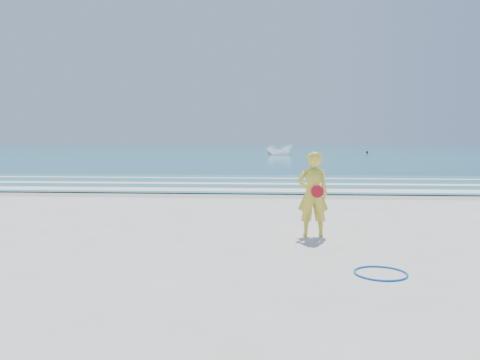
{
  "coord_description": "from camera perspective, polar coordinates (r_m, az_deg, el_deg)",
  "views": [
    {
      "loc": [
        0.9,
        -9.25,
        2.12
      ],
      "look_at": [
        -0.07,
        4.0,
        1.0
      ],
      "focal_mm": 35.0,
      "sensor_mm": 36.0,
      "label": 1
    }
  ],
  "objects": [
    {
      "name": "woman",
      "position": [
        10.46,
        8.87,
        -1.72
      ],
      "size": [
        0.72,
        0.5,
        1.88
      ],
      "color": "yellow",
      "rests_on": "ground"
    },
    {
      "name": "hoop",
      "position": [
        7.91,
        16.76,
        -10.83
      ],
      "size": [
        0.92,
        0.92,
        0.03
      ],
      "primitive_type": "torus",
      "rotation": [
        0.0,
        0.0,
        0.09
      ],
      "color": "blue",
      "rests_on": "ground"
    },
    {
      "name": "foam_far",
      "position": [
        25.85,
        2.17,
        0.23
      ],
      "size": [
        400.0,
        0.6,
        0.01
      ],
      "primitive_type": "cube",
      "color": "white",
      "rests_on": "shallow"
    },
    {
      "name": "shallow",
      "position": [
        23.36,
        1.96,
        -0.28
      ],
      "size": [
        400.0,
        10.0,
        0.01
      ],
      "primitive_type": "cube",
      "color": "#59B7AD",
      "rests_on": "ocean"
    },
    {
      "name": "boat",
      "position": [
        68.98,
        4.86,
        3.71
      ],
      "size": [
        4.05,
        1.79,
        1.52
      ],
      "primitive_type": "imported",
      "rotation": [
        0.0,
        0.0,
        1.65
      ],
      "color": "white",
      "rests_on": "ocean"
    },
    {
      "name": "foam_mid",
      "position": [
        22.56,
        1.88,
        -0.44
      ],
      "size": [
        400.0,
        0.9,
        0.01
      ],
      "primitive_type": "cube",
      "color": "white",
      "rests_on": "shallow"
    },
    {
      "name": "ocean",
      "position": [
        114.27,
        3.74,
        3.76
      ],
      "size": [
        400.0,
        190.0,
        0.04
      ],
      "primitive_type": "cube",
      "color": "#19727F",
      "rests_on": "ground"
    },
    {
      "name": "wet_sand",
      "position": [
        18.39,
        1.35,
        -1.79
      ],
      "size": [
        400.0,
        2.4,
        0.0
      ],
      "primitive_type": "cube",
      "color": "#B2A893",
      "rests_on": "ground"
    },
    {
      "name": "buoy",
      "position": [
        80.39,
        15.24,
        3.3
      ],
      "size": [
        0.37,
        0.37,
        0.37
      ],
      "primitive_type": "sphere",
      "color": "black",
      "rests_on": "ocean"
    },
    {
      "name": "foam_near",
      "position": [
        19.68,
        1.54,
        -1.21
      ],
      "size": [
        400.0,
        1.4,
        0.01
      ],
      "primitive_type": "cube",
      "color": "white",
      "rests_on": "shallow"
    },
    {
      "name": "ground",
      "position": [
        9.53,
        -1.35,
        -8.03
      ],
      "size": [
        400.0,
        400.0,
        0.0
      ],
      "primitive_type": "plane",
      "color": "silver",
      "rests_on": "ground"
    }
  ]
}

